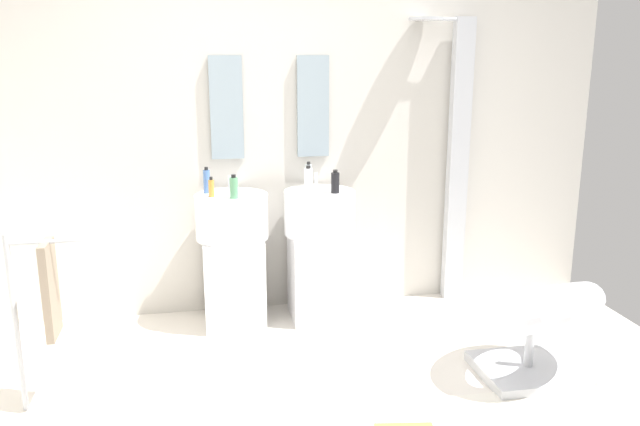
# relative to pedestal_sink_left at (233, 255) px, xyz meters

# --- Properties ---
(rear_partition) EXTENTS (4.80, 0.10, 2.60)m
(rear_partition) POSITION_rel_pedestal_sink_left_xyz_m (0.30, 0.31, 0.81)
(rear_partition) COLOR beige
(rear_partition) RESTS_ON ground_plane
(pedestal_sink_left) EXTENTS (0.48, 0.48, 1.00)m
(pedestal_sink_left) POSITION_rel_pedestal_sink_left_xyz_m (0.00, 0.00, 0.00)
(pedestal_sink_left) COLOR white
(pedestal_sink_left) RESTS_ON ground_plane
(pedestal_sink_right) EXTENTS (0.48, 0.48, 1.00)m
(pedestal_sink_right) POSITION_rel_pedestal_sink_left_xyz_m (0.59, 0.00, 0.00)
(pedestal_sink_right) COLOR white
(pedestal_sink_right) RESTS_ON ground_plane
(vanity_mirror_left) EXTENTS (0.22, 0.03, 0.69)m
(vanity_mirror_left) POSITION_rel_pedestal_sink_left_xyz_m (0.00, 0.24, 0.96)
(vanity_mirror_left) COLOR #8C9EA8
(vanity_mirror_right) EXTENTS (0.22, 0.03, 0.69)m
(vanity_mirror_right) POSITION_rel_pedestal_sink_left_xyz_m (0.59, 0.24, 0.96)
(vanity_mirror_right) COLOR #8C9EA8
(shower_column) EXTENTS (0.49, 0.24, 2.05)m
(shower_column) POSITION_rel_pedestal_sink_left_xyz_m (1.63, 0.19, 0.59)
(shower_column) COLOR #B7BABF
(shower_column) RESTS_ON ground_plane
(lounge_chair) EXTENTS (1.03, 1.03, 0.65)m
(lounge_chair) POSITION_rel_pedestal_sink_left_xyz_m (1.61, -1.07, -0.14)
(lounge_chair) COLOR #B7BABF
(lounge_chair) RESTS_ON ground_plane
(towel_rack) EXTENTS (0.37, 0.22, 0.95)m
(towel_rack) POSITION_rel_pedestal_sink_left_xyz_m (-0.99, -0.92, 0.14)
(towel_rack) COLOR #B7BABF
(towel_rack) RESTS_ON ground_plane
(soap_bottle_amber) EXTENTS (0.04, 0.04, 0.13)m
(soap_bottle_amber) POSITION_rel_pedestal_sink_left_xyz_m (-0.13, -0.05, 0.47)
(soap_bottle_amber) COLOR #C68C38
(soap_bottle_amber) RESTS_ON pedestal_sink_left
(soap_bottle_clear) EXTENTS (0.04, 0.04, 0.17)m
(soap_bottle_clear) POSITION_rel_pedestal_sink_left_xyz_m (0.55, 0.17, 0.49)
(soap_bottle_clear) COLOR silver
(soap_bottle_clear) RESTS_ON pedestal_sink_right
(soap_bottle_green) EXTENTS (0.05, 0.05, 0.15)m
(soap_bottle_green) POSITION_rel_pedestal_sink_left_xyz_m (0.01, -0.12, 0.48)
(soap_bottle_green) COLOR #59996B
(soap_bottle_green) RESTS_ON pedestal_sink_left
(soap_bottle_black) EXTENTS (0.05, 0.05, 0.16)m
(soap_bottle_black) POSITION_rel_pedestal_sink_left_xyz_m (0.68, -0.08, 0.48)
(soap_bottle_black) COLOR black
(soap_bottle_black) RESTS_ON pedestal_sink_right
(soap_bottle_blue) EXTENTS (0.04, 0.04, 0.17)m
(soap_bottle_blue) POSITION_rel_pedestal_sink_left_xyz_m (-0.15, 0.07, 0.49)
(soap_bottle_blue) COLOR #4C72B7
(soap_bottle_blue) RESTS_ON pedestal_sink_left
(soap_bottle_white) EXTENTS (0.05, 0.05, 0.19)m
(soap_bottle_white) POSITION_rel_pedestal_sink_left_xyz_m (0.50, -0.10, 0.50)
(soap_bottle_white) COLOR white
(soap_bottle_white) RESTS_ON pedestal_sink_right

